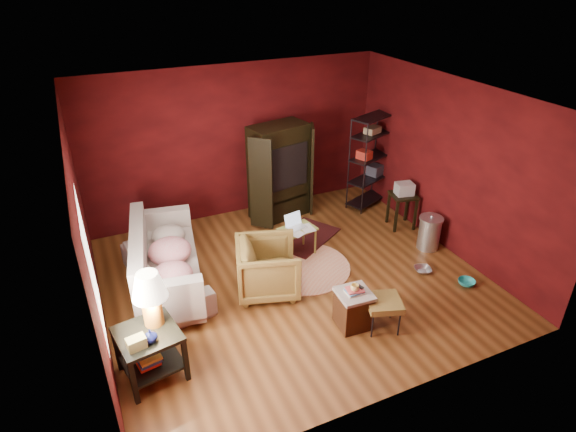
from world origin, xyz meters
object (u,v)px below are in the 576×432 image
object	(u,v)px
hamper	(353,308)
wire_shelving	(370,157)
tv_armoire	(280,171)
sofa	(164,267)
armchair	(268,265)
side_table	(149,317)
laptop_desk	(297,231)

from	to	relation	value
hamper	wire_shelving	distance (m)	3.74
tv_armoire	wire_shelving	bearing A→B (deg)	-20.44
sofa	armchair	distance (m)	1.52
sofa	side_table	world-z (taller)	side_table
armchair	side_table	xyz separation A→B (m)	(-1.80, -0.87, 0.35)
laptop_desk	wire_shelving	bearing A→B (deg)	16.85
sofa	hamper	world-z (taller)	sofa
armchair	laptop_desk	size ratio (longest dim) A/B	1.27
hamper	tv_armoire	xyz separation A→B (m)	(0.36, 3.24, 0.65)
laptop_desk	wire_shelving	distance (m)	2.40
side_table	wire_shelving	xyz separation A→B (m)	(4.68, 2.69, 0.19)
side_table	hamper	distance (m)	2.61
hamper	sofa	bearing A→B (deg)	138.93
wire_shelving	sofa	bearing A→B (deg)	173.40
sofa	armchair	bearing A→B (deg)	-124.33
sofa	side_table	bearing A→B (deg)	155.87
sofa	armchair	size ratio (longest dim) A/B	2.17
armchair	hamper	bearing A→B (deg)	-130.51
sofa	side_table	size ratio (longest dim) A/B	1.46
tv_armoire	hamper	bearing A→B (deg)	-108.28
side_table	sofa	bearing A→B (deg)	74.04
armchair	tv_armoire	distance (m)	2.40
sofa	tv_armoire	world-z (taller)	tv_armoire
hamper	wire_shelving	bearing A→B (deg)	54.39
tv_armoire	armchair	bearing A→B (deg)	-129.82
hamper	laptop_desk	bearing A→B (deg)	87.75
side_table	laptop_desk	bearing A→B (deg)	31.48
hamper	wire_shelving	size ratio (longest dim) A/B	0.34
armchair	laptop_desk	world-z (taller)	armchair
tv_armoire	wire_shelving	xyz separation A→B (m)	(1.78, -0.26, 0.06)
hamper	laptop_desk	distance (m)	1.90
hamper	armchair	bearing A→B (deg)	122.53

